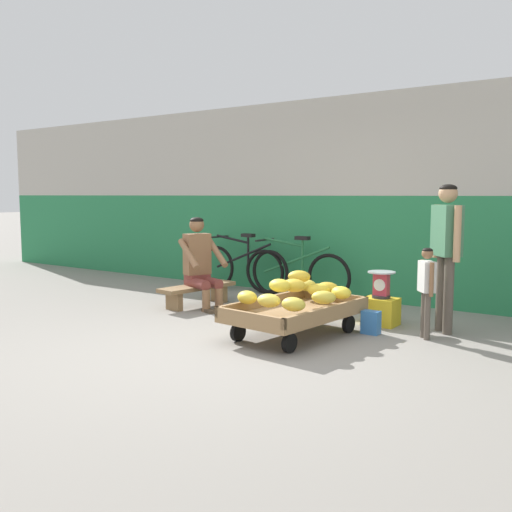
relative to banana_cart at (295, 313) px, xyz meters
The scene contains 13 objects.
ground_plane 0.92m from the banana_cart, 101.09° to the right, with size 80.00×80.00×0.00m, color gray.
back_wall 2.66m from the banana_cart, 94.04° to the left, with size 16.00×0.30×2.75m.
banana_cart is the anchor object (origin of this frame).
banana_pile 0.23m from the banana_cart, 78.96° to the left, with size 0.93×1.27×0.26m.
low_bench 1.99m from the banana_cart, 160.11° to the left, with size 0.44×1.13×0.27m.
vendor_seated 1.93m from the banana_cart, 160.19° to the left, with size 0.74×0.62×1.14m.
plastic_crate 1.11m from the banana_cart, 63.56° to the left, with size 0.36×0.28×0.30m.
weighing_scale 1.13m from the banana_cart, 63.53° to the left, with size 0.30×0.30×0.29m.
bicycle_near_left 2.87m from the banana_cart, 136.87° to the left, with size 1.66×0.48×0.86m.
bicycle_far_left 2.27m from the banana_cart, 120.99° to the left, with size 1.66×0.48×0.86m.
customer_adult 1.72m from the banana_cart, 42.06° to the left, with size 0.37×0.37×1.53m.
customer_child 1.33m from the banana_cart, 31.76° to the left, with size 0.21×0.23×0.91m.
shopping_bag 0.81m from the banana_cart, 43.81° to the left, with size 0.18×0.12×0.24m, color #3370B7.
Camera 1 is at (3.10, -4.00, 1.42)m, focal length 40.35 mm.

